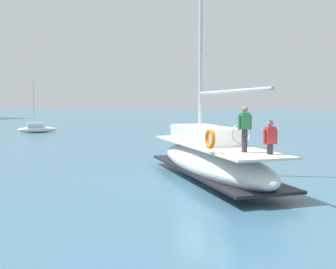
# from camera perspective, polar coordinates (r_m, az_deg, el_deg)

# --- Properties ---
(ground_plane) EXTENTS (400.00, 400.00, 0.00)m
(ground_plane) POSITION_cam_1_polar(r_m,az_deg,el_deg) (15.30, 6.18, -7.29)
(ground_plane) COLOR #38607A
(main_sailboat) EXTENTS (8.54, 8.43, 12.80)m
(main_sailboat) POSITION_cam_1_polar(r_m,az_deg,el_deg) (16.15, 6.25, -3.40)
(main_sailboat) COLOR silver
(main_sailboat) RESTS_ON ground
(moored_sloop_near) EXTENTS (3.84, 3.38, 5.75)m
(moored_sloop_near) POSITION_cam_1_polar(r_m,az_deg,el_deg) (44.53, -18.92, 0.86)
(moored_sloop_near) COLOR white
(moored_sloop_near) RESTS_ON ground
(mooring_buoy) EXTENTS (0.77, 0.77, 0.99)m
(mooring_buoy) POSITION_cam_1_polar(r_m,az_deg,el_deg) (23.91, 4.91, -2.44)
(mooring_buoy) COLOR yellow
(mooring_buoy) RESTS_ON ground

